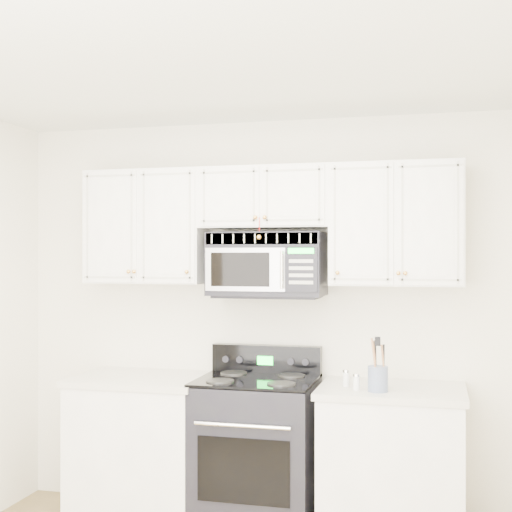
% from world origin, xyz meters
% --- Properties ---
extents(room, '(3.51, 3.51, 2.61)m').
position_xyz_m(room, '(0.00, 0.00, 1.30)').
color(room, olive).
rests_on(room, ground).
extents(base_cabinet_left, '(0.86, 0.65, 0.92)m').
position_xyz_m(base_cabinet_left, '(-0.80, 1.44, 0.43)').
color(base_cabinet_left, white).
rests_on(base_cabinet_left, ground).
extents(base_cabinet_right, '(0.86, 0.65, 0.92)m').
position_xyz_m(base_cabinet_right, '(0.80, 1.44, 0.43)').
color(base_cabinet_right, white).
rests_on(base_cabinet_right, ground).
extents(range, '(0.73, 0.67, 1.11)m').
position_xyz_m(range, '(-0.03, 1.44, 0.48)').
color(range, black).
rests_on(range, ground).
extents(upper_cabinets, '(2.44, 0.37, 0.75)m').
position_xyz_m(upper_cabinets, '(-0.00, 1.58, 1.93)').
color(upper_cabinets, white).
rests_on(upper_cabinets, ground).
extents(microwave, '(0.73, 0.41, 0.40)m').
position_xyz_m(microwave, '(0.01, 1.56, 1.65)').
color(microwave, black).
rests_on(microwave, ground).
extents(utensil_crock, '(0.12, 0.12, 0.31)m').
position_xyz_m(utensil_crock, '(0.73, 1.28, 1.00)').
color(utensil_crock, slate).
rests_on(utensil_crock, base_cabinet_right).
extents(shaker_salt, '(0.04, 0.04, 0.10)m').
position_xyz_m(shaker_salt, '(0.53, 1.40, 0.97)').
color(shaker_salt, white).
rests_on(shaker_salt, base_cabinet_right).
extents(shaker_pepper, '(0.04, 0.04, 0.10)m').
position_xyz_m(shaker_pepper, '(0.61, 1.29, 0.97)').
color(shaker_pepper, white).
rests_on(shaker_pepper, base_cabinet_right).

